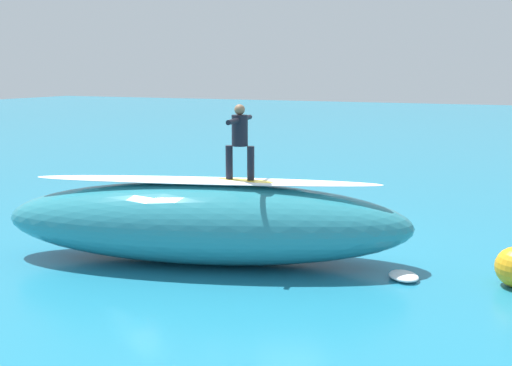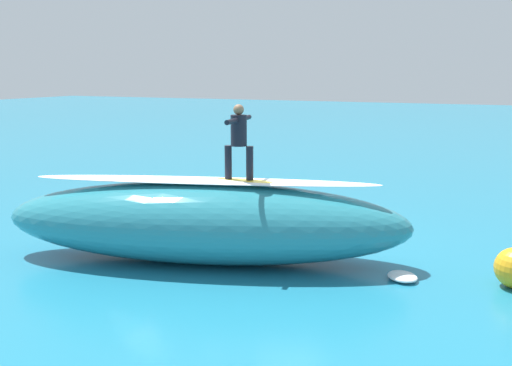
{
  "view_description": "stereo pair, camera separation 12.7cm",
  "coord_description": "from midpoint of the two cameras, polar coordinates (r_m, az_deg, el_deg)",
  "views": [
    {
      "loc": [
        -4.69,
        11.74,
        3.75
      ],
      "look_at": [
        0.59,
        -0.1,
        1.24
      ],
      "focal_mm": 40.48,
      "sensor_mm": 36.0,
      "label": 1
    },
    {
      "loc": [
        -4.81,
        11.69,
        3.75
      ],
      "look_at": [
        0.59,
        -0.1,
        1.24
      ],
      "focal_mm": 40.48,
      "sensor_mm": 36.0,
      "label": 2
    }
  ],
  "objects": [
    {
      "name": "foam_patch_near",
      "position": [
        11.01,
        14.06,
        -8.91
      ],
      "size": [
        0.78,
        0.78,
        0.14
      ],
      "primitive_type": "ellipsoid",
      "rotation": [
        0.0,
        0.0,
        2.38
      ],
      "color": "white",
      "rests_on": "ground_plane"
    },
    {
      "name": "foam_patch_far",
      "position": [
        15.23,
        -4.05,
        -3.03
      ],
      "size": [
        0.88,
        0.72,
        0.16
      ],
      "primitive_type": "ellipsoid",
      "rotation": [
        0.0,
        0.0,
        0.19
      ],
      "color": "white",
      "rests_on": "ground_plane"
    },
    {
      "name": "ground_plane",
      "position": [
        13.19,
        1.9,
        -5.57
      ],
      "size": [
        120.0,
        120.0,
        0.0
      ],
      "primitive_type": "plane",
      "color": "teal"
    },
    {
      "name": "foam_patch_mid",
      "position": [
        13.5,
        -10.02,
        -5.0
      ],
      "size": [
        1.23,
        1.34,
        0.16
      ],
      "primitive_type": "ellipsoid",
      "rotation": [
        0.0,
        0.0,
        1.92
      ],
      "color": "white",
      "rests_on": "ground_plane"
    },
    {
      "name": "surfer_paddling",
      "position": [
        15.24,
        0.66,
        -2.41
      ],
      "size": [
        0.52,
        1.77,
        0.32
      ],
      "rotation": [
        0.0,
        0.0,
        -1.71
      ],
      "color": "black",
      "rests_on": "surfboard_paddling"
    },
    {
      "name": "wave_crest",
      "position": [
        11.52,
        -5.38,
        -3.91
      ],
      "size": [
        8.41,
        4.39,
        1.61
      ],
      "primitive_type": "ellipsoid",
      "rotation": [
        0.0,
        0.0,
        0.29
      ],
      "color": "teal",
      "rests_on": "ground_plane"
    },
    {
      "name": "wave_foam_lip",
      "position": [
        11.34,
        -5.46,
        0.23
      ],
      "size": [
        6.84,
        2.71,
        0.08
      ],
      "primitive_type": "ellipsoid",
      "rotation": [
        0.0,
        0.0,
        0.29
      ],
      "color": "white",
      "rests_on": "wave_crest"
    },
    {
      "name": "surfboard_paddling",
      "position": [
        15.39,
        0.92,
        -2.97
      ],
      "size": [
        0.89,
        2.42,
        0.09
      ],
      "primitive_type": "ellipsoid",
      "rotation": [
        0.0,
        0.0,
        -1.71
      ],
      "color": "#33B2D1",
      "rests_on": "ground_plane"
    },
    {
      "name": "surfboard_riding",
      "position": [
        11.2,
        -1.91,
        0.15
      ],
      "size": [
        2.24,
        0.82,
        0.08
      ],
      "primitive_type": "ellipsoid",
      "rotation": [
        0.0,
        0.0,
        0.14
      ],
      "color": "yellow",
      "rests_on": "wave_crest"
    },
    {
      "name": "surfer_riding",
      "position": [
        11.07,
        -1.94,
        4.65
      ],
      "size": [
        0.57,
        1.37,
        1.45
      ],
      "rotation": [
        0.0,
        0.0,
        0.14
      ],
      "color": "black",
      "rests_on": "surfboard_riding"
    }
  ]
}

